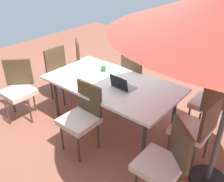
# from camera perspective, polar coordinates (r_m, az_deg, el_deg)

# --- Properties ---
(ground_plane) EXTENTS (10.00, 10.00, 0.02)m
(ground_plane) POSITION_cam_1_polar(r_m,az_deg,el_deg) (4.09, -0.00, -7.63)
(ground_plane) COLOR #935442
(dining_table) EXTENTS (2.05, 1.13, 0.77)m
(dining_table) POSITION_cam_1_polar(r_m,az_deg,el_deg) (3.70, -0.00, 1.42)
(dining_table) COLOR silver
(dining_table) RESTS_ON ground_plane
(chair_northwest) EXTENTS (0.59, 0.59, 0.98)m
(chair_northwest) POSITION_cam_1_polar(r_m,az_deg,el_deg) (2.72, 12.28, -15.63)
(chair_northwest) COLOR beige
(chair_northwest) RESTS_ON ground_plane
(chair_southwest) EXTENTS (0.59, 0.59, 0.98)m
(chair_southwest) POSITION_cam_1_polar(r_m,az_deg,el_deg) (3.86, 22.16, -2.54)
(chair_southwest) COLOR beige
(chair_southwest) RESTS_ON ground_plane
(chair_northeast) EXTENTS (0.59, 0.59, 0.98)m
(chair_northeast) POSITION_cam_1_polar(r_m,az_deg,el_deg) (4.28, -21.10, 0.84)
(chair_northeast) COLOR beige
(chair_northeast) RESTS_ON ground_plane
(chair_southeast) EXTENTS (0.58, 0.58, 0.98)m
(chair_southeast) POSITION_cam_1_polar(r_m,az_deg,el_deg) (5.07, -6.23, 7.11)
(chair_southeast) COLOR beige
(chair_southeast) RESTS_ON ground_plane
(chair_west) EXTENTS (0.48, 0.47, 0.98)m
(chair_west) POSITION_cam_1_polar(r_m,az_deg,el_deg) (3.26, 19.09, -8.09)
(chair_west) COLOR beige
(chair_west) RESTS_ON ground_plane
(chair_east) EXTENTS (0.47, 0.46, 0.98)m
(chair_east) POSITION_cam_1_polar(r_m,az_deg,el_deg) (4.63, -11.83, 4.44)
(chair_east) COLOR beige
(chair_east) RESTS_ON ground_plane
(chair_south) EXTENTS (0.47, 0.48, 0.98)m
(chair_south) POSITION_cam_1_polar(r_m,az_deg,el_deg) (4.31, 5.70, 2.99)
(chair_south) COLOR beige
(chair_south) RESTS_ON ground_plane
(chair_north) EXTENTS (0.46, 0.47, 0.98)m
(chair_north) POSITION_cam_1_polar(r_m,az_deg,el_deg) (3.33, -7.02, -5.63)
(chair_north) COLOR beige
(chair_north) RESTS_ON ground_plane
(laptop) EXTENTS (0.34, 0.27, 0.21)m
(laptop) POSITION_cam_1_polar(r_m,az_deg,el_deg) (3.49, 2.36, 1.31)
(laptop) COLOR gray
(laptop) RESTS_ON dining_table
(cup) EXTENTS (0.08, 0.08, 0.09)m
(cup) POSITION_cam_1_polar(r_m,az_deg,el_deg) (4.03, -2.00, 5.24)
(cup) COLOR #286B33
(cup) RESTS_ON dining_table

